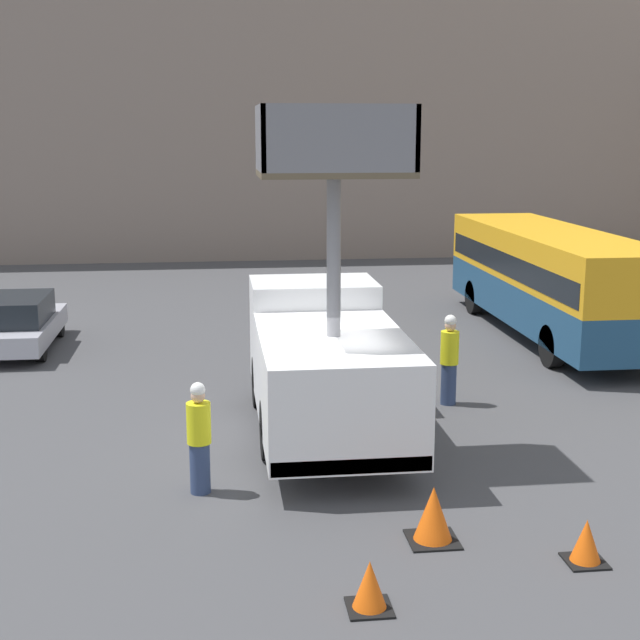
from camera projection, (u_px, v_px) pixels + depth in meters
ground_plane at (313, 454)px, 15.72m from camera, size 120.00×120.00×0.00m
building_backdrop_far at (244, 90)px, 42.44m from camera, size 44.00×10.00×15.05m
utility_truck at (326, 358)px, 16.39m from camera, size 2.53×6.15×6.01m
city_bus at (550, 274)px, 24.49m from camera, size 2.60×10.51×2.93m
road_worker_near_truck at (199, 438)px, 13.89m from camera, size 0.38×0.38×1.81m
road_worker_directing at (449, 359)px, 18.44m from camera, size 0.38×0.38×1.91m
traffic_cone_near_truck at (433, 515)px, 12.34m from camera, size 0.70×0.70×0.80m
traffic_cone_mid_road at (586, 543)px, 11.73m from camera, size 0.53×0.53×0.60m
traffic_cone_far_side at (370, 587)px, 10.59m from camera, size 0.54×0.54×0.62m
parked_car_curbside at (17, 323)px, 23.06m from camera, size 1.83×4.42×1.44m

